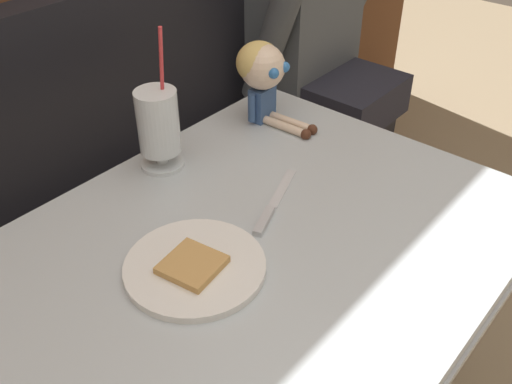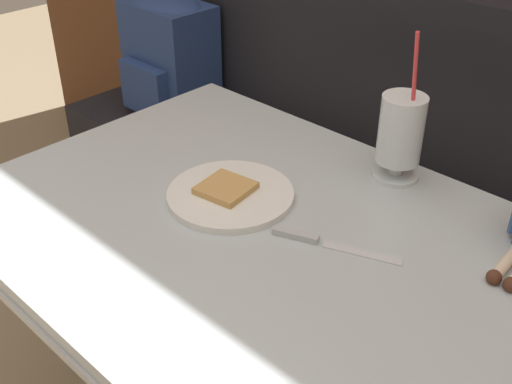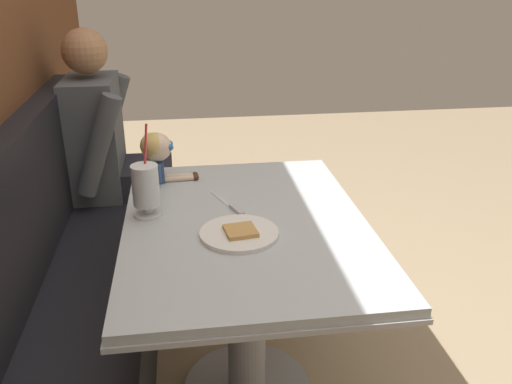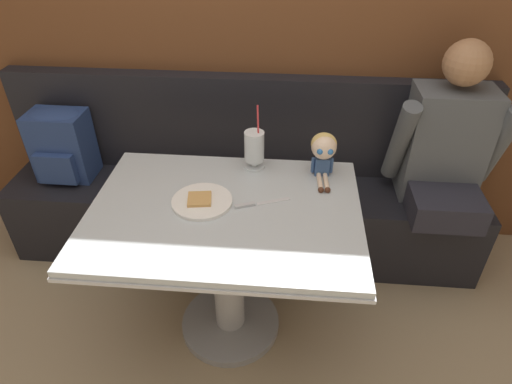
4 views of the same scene
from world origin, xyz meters
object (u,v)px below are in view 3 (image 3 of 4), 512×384
object	(u,v)px
toast_plate	(239,233)
milkshake_glass	(146,187)
seated_doll	(157,150)
diner_patron	(104,136)
butter_knife	(232,207)

from	to	relation	value
toast_plate	milkshake_glass	xyz separation A→B (m)	(0.19, 0.29, 0.09)
toast_plate	seated_doll	bearing A→B (deg)	27.60
toast_plate	milkshake_glass	distance (m)	0.36
toast_plate	diner_patron	bearing A→B (deg)	26.08
milkshake_glass	butter_knife	distance (m)	0.31
milkshake_glass	diner_patron	bearing A→B (deg)	15.45
toast_plate	seated_doll	xyz separation A→B (m)	(0.50, 0.26, 0.12)
milkshake_glass	diner_patron	xyz separation A→B (m)	(0.93, 0.26, -0.10)
milkshake_glass	seated_doll	world-z (taller)	milkshake_glass
diner_patron	butter_knife	bearing A→B (deg)	-149.05
toast_plate	butter_knife	xyz separation A→B (m)	(0.21, 0.00, -0.00)
seated_doll	toast_plate	bearing A→B (deg)	-152.40
toast_plate	diner_patron	size ratio (longest dim) A/B	0.31
seated_doll	diner_patron	bearing A→B (deg)	24.84
milkshake_glass	butter_knife	world-z (taller)	milkshake_glass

